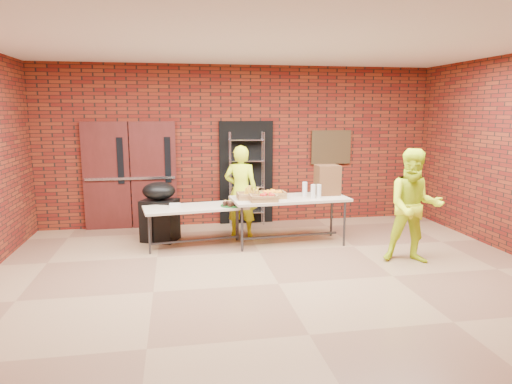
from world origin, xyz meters
The scene contains 19 objects.
room centered at (0.00, 0.00, 1.60)m, with size 8.08×7.08×3.28m.
double_doors centered at (-2.20, 3.44, 1.05)m, with size 1.78×0.12×2.10m.
dark_doorway centered at (0.10, 3.46, 1.05)m, with size 1.10×0.06×2.10m, color black.
bronze_plaque centered at (1.90, 3.45, 1.55)m, with size 0.85×0.04×0.70m, color #402C19.
wire_rack centered at (0.09, 3.32, 0.94)m, with size 0.69×0.23×1.89m, color #B2B3B9, non-canonical shape.
table_left centered at (-1.01, 1.92, 0.65)m, with size 1.80×0.95×0.70m.
table_right centered at (0.61, 1.85, 0.75)m, with size 2.05×0.97×0.82m.
basket_bananas centered at (-0.09, 1.85, 0.88)m, with size 0.43×0.33×0.13m.
basket_oranges centered at (0.31, 1.87, 0.88)m, with size 0.44×0.34×0.14m.
basket_apples centered at (0.10, 1.61, 0.88)m, with size 0.45×0.35×0.14m.
muffin_tray centered at (-0.40, 1.85, 0.75)m, with size 0.39×0.39×0.10m.
napkin_box centered at (-1.35, 1.93, 0.73)m, with size 0.18×0.12×0.06m, color silver.
coffee_dispenser centered at (1.34, 2.01, 1.08)m, with size 0.40×0.36×0.53m, color #52311C.
cup_stack_front centered at (0.98, 1.69, 0.94)m, with size 0.08×0.08×0.24m, color silver.
cup_stack_mid centered at (1.09, 1.70, 0.94)m, with size 0.08×0.08×0.24m, color silver.
cup_stack_back centered at (0.90, 1.91, 0.95)m, with size 0.08×0.08×0.25m, color silver.
covered_grill centered at (-1.63, 2.42, 0.53)m, with size 0.73×0.67×1.06m.
volunteer_woman centered at (-0.15, 2.47, 0.84)m, with size 0.62×0.40×1.69m, color #DDFC1C.
volunteer_man centered at (2.22, 0.54, 0.87)m, with size 0.85×0.66×1.75m, color #DDFC1C.
Camera 1 is at (-1.32, -5.69, 2.30)m, focal length 32.00 mm.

